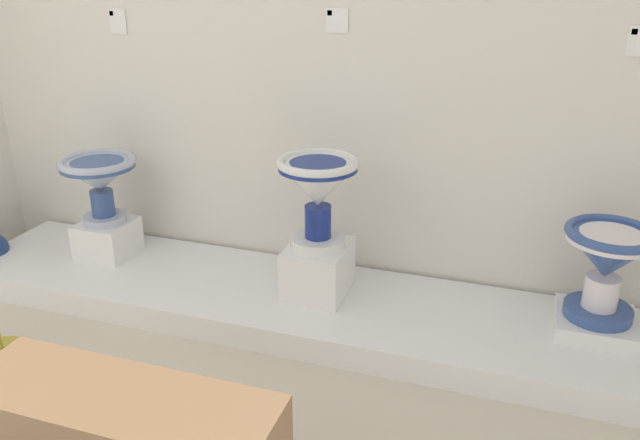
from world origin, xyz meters
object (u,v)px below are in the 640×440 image
Objects in this scene: antique_toilet_broad_patterned at (318,186)px; info_placard_second at (337,20)px; plinth_block_leftmost at (595,323)px; antique_toilet_leftmost at (607,258)px; info_placard_first at (118,21)px; plinth_block_pale_glazed at (108,238)px; plinth_block_broad_patterned at (318,269)px; antique_toilet_pale_glazed at (99,176)px.

antique_toilet_broad_patterned is 0.81m from info_placard_second.
antique_toilet_leftmost reaches higher than plinth_block_leftmost.
info_placard_second is (1.24, -0.00, 0.04)m from info_placard_first.
info_placard_second is (-0.03, 0.36, 0.73)m from antique_toilet_broad_patterned.
plinth_block_pale_glazed is 0.65× the size of antique_toilet_broad_patterned.
info_placard_first is at bearing 180.00° from info_placard_second.
plinth_block_leftmost is (1.31, 0.06, -0.53)m from antique_toilet_broad_patterned.
info_placard_first is at bearing 164.25° from antique_toilet_broad_patterned.
antique_toilet_broad_patterned is (0.00, -0.00, 0.44)m from plinth_block_broad_patterned.
plinth_block_broad_patterned is at bearing -15.75° from info_placard_first.
info_placard_first reaches higher than plinth_block_broad_patterned.
plinth_block_leftmost is 1.86m from info_placard_second.
plinth_block_broad_patterned is 0.44m from antique_toilet_broad_patterned.
info_placard_second is at bearing 167.25° from plinth_block_leftmost.
info_placard_first is (-1.27, 0.36, 0.69)m from antique_toilet_broad_patterned.
plinth_block_broad_patterned is 1.32m from plinth_block_leftmost.
plinth_block_broad_patterned is at bearing -177.58° from plinth_block_leftmost.
plinth_block_pale_glazed is 0.84× the size of plinth_block_leftmost.
antique_toilet_pale_glazed reaches higher than antique_toilet_leftmost.
antique_toilet_broad_patterned is at bearing -177.58° from plinth_block_leftmost.
antique_toilet_pale_glazed is 1.19× the size of plinth_block_broad_patterned.
antique_toilet_broad_patterned reaches higher than plinth_block_broad_patterned.
info_placard_second reaches higher than plinth_block_leftmost.
plinth_block_leftmost is (1.31, 0.06, -0.09)m from plinth_block_broad_patterned.
antique_toilet_pale_glazed is 1.20× the size of plinth_block_leftmost.
info_placard_first reaches higher than antique_toilet_pale_glazed.
plinth_block_pale_glazed is 0.70× the size of antique_toilet_pale_glazed.
plinth_block_leftmost is 0.81× the size of antique_toilet_leftmost.
plinth_block_broad_patterned is 1.22m from info_placard_second.
info_placard_second is (1.25, 0.32, 1.20)m from plinth_block_pale_glazed.
info_placard_second reaches higher than plinth_block_pale_glazed.
antique_toilet_broad_patterned is at bearing -177.58° from antique_toilet_leftmost.
plinth_block_pale_glazed is 1.76m from info_placard_second.
antique_toilet_leftmost is 2.75m from info_placard_first.
antique_toilet_broad_patterned is 3.37× the size of info_placard_first.
antique_toilet_pale_glazed is 0.92× the size of antique_toilet_broad_patterned.
antique_toilet_pale_glazed is 2.59m from antique_toilet_leftmost.
antique_toilet_leftmost is (1.31, 0.06, 0.24)m from plinth_block_broad_patterned.
antique_toilet_pale_glazed is at bearing -179.70° from antique_toilet_leftmost.
plinth_block_pale_glazed is at bearing 180.00° from antique_toilet_pale_glazed.
plinth_block_broad_patterned is at bearing -1.88° from plinth_block_pale_glazed.
antique_toilet_pale_glazed is at bearing -91.64° from info_placard_first.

